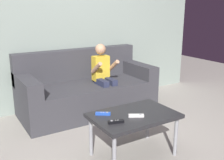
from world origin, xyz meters
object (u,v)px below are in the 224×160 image
Objects in this scene: game_remote_black_center at (116,122)px; game_remote_white_far_corner at (136,116)px; game_remote_blue_near_edge at (103,114)px; coffee_table at (134,118)px; person_seated_on_couch at (104,74)px; couch at (87,90)px.

game_remote_white_far_corner is (0.23, 0.02, 0.00)m from game_remote_black_center.
game_remote_black_center is 1.04× the size of game_remote_white_far_corner.
game_remote_blue_near_edge is 0.31m from game_remote_white_far_corner.
game_remote_blue_near_edge is at bearing 91.31° from game_remote_black_center.
coffee_table is 5.49× the size of game_remote_black_center.
game_remote_black_center reaches higher than coffee_table.
game_remote_blue_near_edge is (-0.26, 0.13, 0.06)m from coffee_table.
person_seated_on_couch is 6.84× the size of game_remote_blue_near_edge.
game_remote_black_center is (-0.25, -0.09, 0.06)m from coffee_table.
couch is 1.24m from game_remote_blue_near_edge.
couch reaches higher than coffee_table.
game_remote_black_center and game_remote_white_far_corner have the same top height.
person_seated_on_couch is at bearing 60.01° from game_remote_blue_near_edge.
couch is 0.35m from person_seated_on_couch.
coffee_table is (-0.14, -1.29, 0.10)m from couch.
person_seated_on_couch reaches higher than game_remote_white_far_corner.
coffee_table is at bearing -26.64° from game_remote_blue_near_edge.
game_remote_blue_near_edge is 0.94× the size of game_remote_black_center.
game_remote_white_far_corner is (0.24, -0.20, 0.00)m from game_remote_blue_near_edge.
game_remote_black_center is at bearing -175.46° from game_remote_white_far_corner.
person_seated_on_couch is at bearing 74.22° from game_remote_white_far_corner.
coffee_table is at bearing -105.64° from person_seated_on_couch.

